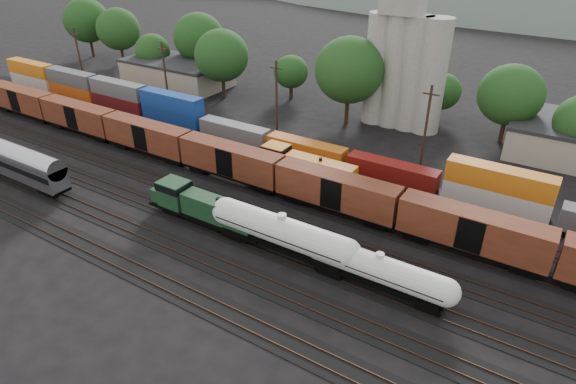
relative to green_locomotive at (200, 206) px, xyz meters
The scene contains 13 objects.
ground 7.25m from the green_locomotive, 46.89° to the left, with size 600.00×600.00×0.00m, color black.
tracks 7.23m from the green_locomotive, 46.89° to the left, with size 180.00×33.20×0.20m.
green_locomotive is the anchor object (origin of this frame).
tank_car_a 11.00m from the green_locomotive, ahead, with size 17.45×3.12×4.57m.
tank_car_b 21.52m from the green_locomotive, ahead, with size 14.98×2.68×3.93m.
passenger_coach 29.76m from the green_locomotive, behind, with size 22.67×2.80×5.15m.
orange_locomotive 15.66m from the green_locomotive, 73.35° to the left, with size 16.13×2.69×4.03m.
boxcar_string 10.57m from the green_locomotive, 108.42° to the left, with size 138.20×2.90×4.20m.
container_wall 20.10m from the green_locomotive, 84.20° to the left, with size 160.37×2.60×5.80m.
grain_silo 42.70m from the green_locomotive, 79.01° to the left, with size 13.40×5.00×29.00m.
industrial_sheds 41.81m from the green_locomotive, 74.31° to the left, with size 119.38×17.26×5.10m.
tree_band 42.68m from the green_locomotive, 89.73° to the left, with size 169.98×19.03×14.52m.
utility_poles 27.67m from the green_locomotive, 80.16° to the left, with size 122.20×0.36×12.00m.
Camera 1 is at (28.36, -39.10, 30.30)m, focal length 30.00 mm.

